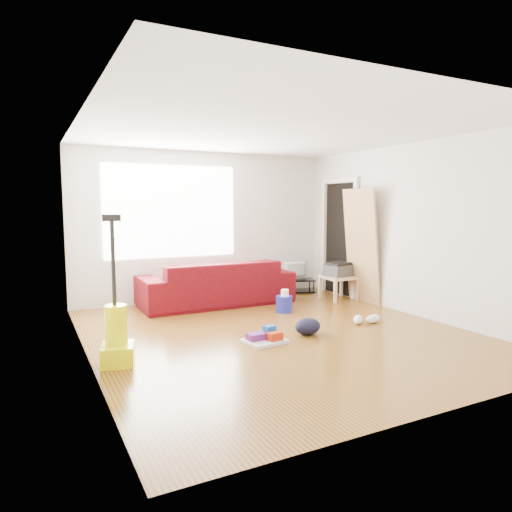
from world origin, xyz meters
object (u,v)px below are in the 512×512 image
side_table (339,280)px  backpack (308,334)px  sofa (216,304)px  bucket (284,312)px  tv_stand (296,285)px  vacuum (117,337)px  cleaning_tray (265,338)px

side_table → backpack: (-1.64, -1.54, -0.34)m
sofa → bucket: sofa is taller
tv_stand → vacuum: (-3.65, -2.43, 0.15)m
side_table → vacuum: vacuum is taller
sofa → backpack: sofa is taller
tv_stand → vacuum: size_ratio=0.49×
sofa → vacuum: vacuum is taller
tv_stand → backpack: (-1.34, -2.42, -0.13)m
sofa → tv_stand: sofa is taller
vacuum → tv_stand: bearing=48.1°
cleaning_tray → backpack: size_ratio=1.38×
bucket → tv_stand: bearing=51.7°
bucket → cleaning_tray: size_ratio=0.49×
side_table → vacuum: size_ratio=0.34×
sofa → side_table: side_table is taller
tv_stand → cleaning_tray: bearing=-108.9°
side_table → cleaning_tray: size_ratio=1.02×
tv_stand → vacuum: 4.39m
side_table → cleaning_tray: side_table is taller
sofa → backpack: 2.18m
bucket → cleaning_tray: (-0.97, -1.22, 0.05)m
side_table → backpack: size_ratio=1.41×
tv_stand → side_table: (0.30, -0.89, 0.21)m
backpack → side_table: bearing=22.1°
tv_stand → backpack: 2.77m
tv_stand → side_table: bearing=-51.7°
side_table → backpack: side_table is taller
sofa → backpack: bearing=99.3°
tv_stand → side_table: size_ratio=1.46×
vacuum → side_table: bearing=35.8°
cleaning_tray → tv_stand: bearing=51.5°
sofa → cleaning_tray: 2.23m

